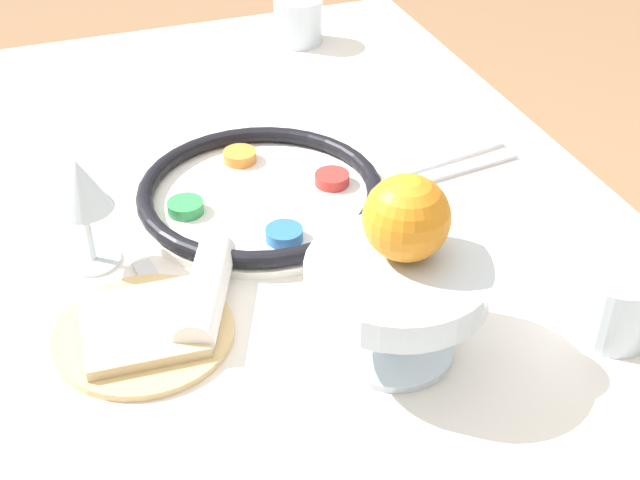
{
  "coord_description": "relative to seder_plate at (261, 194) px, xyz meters",
  "views": [
    {
      "loc": [
        0.82,
        -0.25,
        1.35
      ],
      "look_at": [
        0.1,
        0.01,
        0.79
      ],
      "focal_mm": 50.0,
      "sensor_mm": 36.0,
      "label": 1
    }
  ],
  "objects": [
    {
      "name": "bread_plate",
      "position": [
        0.19,
        -0.18,
        -0.01
      ],
      "size": [
        0.18,
        0.18,
        0.02
      ],
      "color": "tan",
      "rests_on": "dining_table"
    },
    {
      "name": "fruit_stand",
      "position": [
        0.29,
        0.05,
        0.06
      ],
      "size": [
        0.17,
        0.17,
        0.11
      ],
      "color": "silver",
      "rests_on": "dining_table"
    },
    {
      "name": "seder_plate",
      "position": [
        0.0,
        0.0,
        0.0
      ],
      "size": [
        0.3,
        0.3,
        0.03
      ],
      "color": "white",
      "rests_on": "dining_table"
    },
    {
      "name": "fork_left",
      "position": [
        -0.02,
        0.26,
        -0.01
      ],
      "size": [
        0.05,
        0.18,
        0.01
      ],
      "color": "silver",
      "rests_on": "dining_table"
    },
    {
      "name": "wine_glass",
      "position": [
        0.05,
        -0.21,
        0.08
      ],
      "size": [
        0.07,
        0.07,
        0.13
      ],
      "color": "silver",
      "rests_on": "dining_table"
    },
    {
      "name": "cup_mid",
      "position": [
        -0.45,
        0.2,
        0.02
      ],
      "size": [
        0.08,
        0.08,
        0.07
      ],
      "color": "silver",
      "rests_on": "dining_table"
    },
    {
      "name": "dining_table",
      "position": [
        0.05,
        0.01,
        -0.39
      ],
      "size": [
        1.25,
        0.81,
        0.75
      ],
      "color": "silver",
      "rests_on": "ground_plane"
    },
    {
      "name": "spoon",
      "position": [
        0.15,
        -0.15,
        -0.01
      ],
      "size": [
        0.16,
        0.04,
        0.01
      ],
      "color": "silver",
      "rests_on": "dining_table"
    },
    {
      "name": "napkin_roll",
      "position": [
        0.17,
        -0.11,
        0.01
      ],
      "size": [
        0.16,
        0.1,
        0.04
      ],
      "color": "white",
      "rests_on": "dining_table"
    },
    {
      "name": "orange_fruit",
      "position": [
        0.28,
        0.06,
        0.13
      ],
      "size": [
        0.08,
        0.08,
        0.08
      ],
      "color": "orange",
      "rests_on": "fruit_stand"
    },
    {
      "name": "cup_near",
      "position": [
        0.34,
        0.26,
        0.02
      ],
      "size": [
        0.08,
        0.08,
        0.07
      ],
      "color": "silver",
      "rests_on": "dining_table"
    },
    {
      "name": "fork_right",
      "position": [
        0.01,
        0.26,
        -0.01
      ],
      "size": [
        0.04,
        0.18,
        0.01
      ],
      "color": "silver",
      "rests_on": "dining_table"
    }
  ]
}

